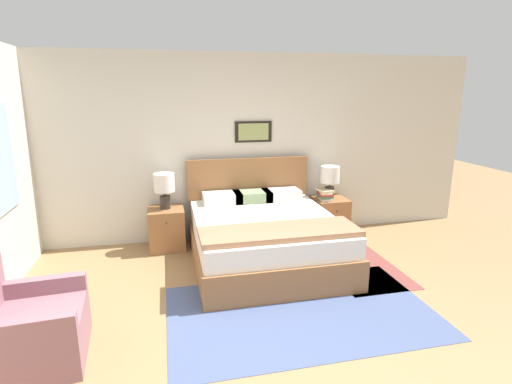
# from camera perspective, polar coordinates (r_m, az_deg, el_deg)

# --- Properties ---
(ground_plane) EXTENTS (16.00, 16.00, 0.00)m
(ground_plane) POSITION_cam_1_polar(r_m,az_deg,el_deg) (3.58, 3.75, -21.32)
(ground_plane) COLOR #99754C
(wall_back) EXTENTS (7.46, 0.09, 2.60)m
(wall_back) POSITION_cam_1_polar(r_m,az_deg,el_deg) (5.69, -4.09, 6.28)
(wall_back) COLOR beige
(wall_back) RESTS_ON ground_plane
(area_rug_main) EXTENTS (2.55, 1.55, 0.01)m
(area_rug_main) POSITION_cam_1_polar(r_m,az_deg,el_deg) (4.06, 6.45, -16.62)
(area_rug_main) COLOR #47567F
(area_rug_main) RESTS_ON ground_plane
(area_rug_bedside) EXTENTS (0.83, 1.43, 0.01)m
(area_rug_bedside) POSITION_cam_1_polar(r_m,az_deg,el_deg) (5.13, 14.52, -10.15)
(area_rug_bedside) COLOR brown
(area_rug_bedside) RESTS_ON ground_plane
(bed) EXTENTS (1.74, 2.01, 1.17)m
(bed) POSITION_cam_1_polar(r_m,az_deg,el_deg) (4.97, 1.25, -6.44)
(bed) COLOR #936038
(bed) RESTS_ON ground_plane
(armchair) EXTENTS (0.80, 0.83, 0.80)m
(armchair) POSITION_cam_1_polar(r_m,az_deg,el_deg) (3.75, -29.84, -16.70)
(armchair) COLOR #8E606B
(armchair) RESTS_ON ground_plane
(nightstand_near_window) EXTENTS (0.47, 0.50, 0.56)m
(nightstand_near_window) POSITION_cam_1_polar(r_m,az_deg,el_deg) (5.55, -12.60, -5.10)
(nightstand_near_window) COLOR #936038
(nightstand_near_window) RESTS_ON ground_plane
(nightstand_by_door) EXTENTS (0.47, 0.50, 0.56)m
(nightstand_by_door) POSITION_cam_1_polar(r_m,az_deg,el_deg) (6.02, 10.44, -3.47)
(nightstand_by_door) COLOR #936038
(nightstand_by_door) RESTS_ON ground_plane
(table_lamp_near_window) EXTENTS (0.27, 0.27, 0.48)m
(table_lamp_near_window) POSITION_cam_1_polar(r_m,az_deg,el_deg) (5.40, -12.98, 0.91)
(table_lamp_near_window) COLOR #2D2823
(table_lamp_near_window) RESTS_ON nightstand_near_window
(table_lamp_by_door) EXTENTS (0.27, 0.27, 0.48)m
(table_lamp_by_door) POSITION_cam_1_polar(r_m,az_deg,el_deg) (5.87, 10.52, 2.09)
(table_lamp_by_door) COLOR #2D2823
(table_lamp_by_door) RESTS_ON nightstand_by_door
(book_thick_bottom) EXTENTS (0.17, 0.25, 0.03)m
(book_thick_bottom) POSITION_cam_1_polar(r_m,az_deg,el_deg) (5.85, 9.80, -0.94)
(book_thick_bottom) COLOR silver
(book_thick_bottom) RESTS_ON nightstand_by_door
(book_hardcover_middle) EXTENTS (0.18, 0.21, 0.04)m
(book_hardcover_middle) POSITION_cam_1_polar(r_m,az_deg,el_deg) (5.84, 9.82, -0.60)
(book_hardcover_middle) COLOR #4C7551
(book_hardcover_middle) RESTS_ON book_thick_bottom
(book_novel_upper) EXTENTS (0.17, 0.25, 0.03)m
(book_novel_upper) POSITION_cam_1_polar(r_m,az_deg,el_deg) (5.83, 9.83, -0.26)
(book_novel_upper) COLOR #B7332D
(book_novel_upper) RESTS_ON book_hardcover_middle
(book_slim_near_top) EXTENTS (0.20, 0.29, 0.02)m
(book_slim_near_top) POSITION_cam_1_polar(r_m,az_deg,el_deg) (5.83, 9.84, -0.00)
(book_slim_near_top) COLOR beige
(book_slim_near_top) RESTS_ON book_novel_upper
(book_paperback_top) EXTENTS (0.20, 0.27, 0.03)m
(book_paperback_top) POSITION_cam_1_polar(r_m,az_deg,el_deg) (5.82, 9.85, 0.24)
(book_paperback_top) COLOR beige
(book_paperback_top) RESTS_ON book_slim_near_top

